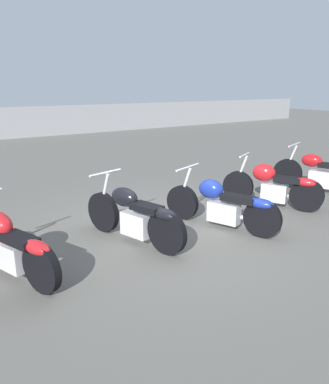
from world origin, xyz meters
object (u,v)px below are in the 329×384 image
(motorcycle_slot_3, at_px, (223,204))
(motorcycle_slot_4, at_px, (273,185))
(motorcycle_slot_1, at_px, (8,244))
(motorcycle_slot_2, at_px, (134,215))
(motorcycle_slot_5, at_px, (320,173))

(motorcycle_slot_3, bearing_deg, motorcycle_slot_4, -9.88)
(motorcycle_slot_1, distance_m, motorcycle_slot_4, 4.99)
(motorcycle_slot_1, height_order, motorcycle_slot_2, motorcycle_slot_2)
(motorcycle_slot_3, relative_size, motorcycle_slot_4, 1.09)
(motorcycle_slot_2, bearing_deg, motorcycle_slot_1, 165.24)
(motorcycle_slot_1, xyz_separation_m, motorcycle_slot_3, (3.35, -0.29, -0.02))
(motorcycle_slot_5, bearing_deg, motorcycle_slot_2, 162.61)
(motorcycle_slot_2, xyz_separation_m, motorcycle_slot_3, (1.52, -0.31, -0.02))
(motorcycle_slot_2, distance_m, motorcycle_slot_5, 4.86)
(motorcycle_slot_3, distance_m, motorcycle_slot_4, 1.66)
(motorcycle_slot_4, bearing_deg, motorcycle_slot_3, 164.80)
(motorcycle_slot_2, bearing_deg, motorcycle_slot_5, -14.32)
(motorcycle_slot_1, relative_size, motorcycle_slot_2, 0.98)
(motorcycle_slot_2, bearing_deg, motorcycle_slot_3, -26.86)
(motorcycle_slot_3, bearing_deg, motorcycle_slot_2, 148.05)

